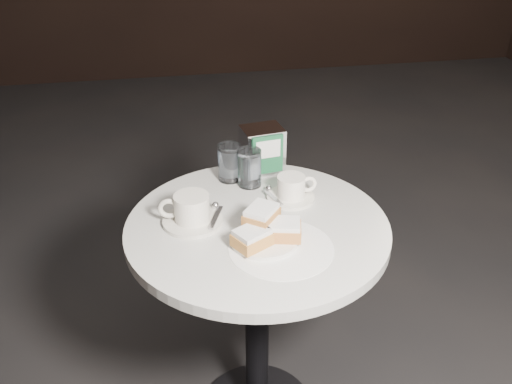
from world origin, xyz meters
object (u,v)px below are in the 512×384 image
Objects in this scene: coffee_cup_right at (291,189)px; water_glass_left at (230,163)px; cafe_table at (257,282)px; coffee_cup_left at (191,211)px; beignet_plate at (265,231)px; napkin_dispenser at (262,150)px; water_glass_right at (249,168)px.

coffee_cup_right is 1.32× the size of water_glass_left.
cafe_table is 6.64× the size of water_glass_left.
coffee_cup_left is 0.26m from water_glass_left.
beignet_plate is 0.39m from napkin_dispenser.
water_glass_right is at bearing 131.68° from coffee_cup_right.
water_glass_right reaches higher than cafe_table.
water_glass_right is at bearing -39.80° from water_glass_left.
water_glass_left is (0.13, 0.22, 0.02)m from coffee_cup_left.
coffee_cup_right is at bearing 43.18° from cafe_table.
water_glass_left reaches higher than beignet_plate.
water_glass_left is at bearing 140.20° from water_glass_right.
beignet_plate is at bearing -92.01° from water_glass_right.
coffee_cup_left is 0.26m from water_glass_right.
cafe_table is 0.41m from napkin_dispenser.
water_glass_left and water_glass_right have the same top height.
coffee_cup_right is 0.15m from water_glass_right.
napkin_dispenser is at bearing 101.11° from coffee_cup_right.
water_glass_right is (0.05, -0.04, 0.00)m from water_glass_left.
water_glass_left is at bearing 65.29° from coffee_cup_left.
beignet_plate reaches higher than coffee_cup_left.
coffee_cup_left is 1.19× the size of coffee_cup_right.
water_glass_right is 0.80× the size of napkin_dispenser.
beignet_plate is 0.34m from water_glass_left.
beignet_plate is at bearing -108.28° from napkin_dispenser.
cafe_table is 0.33m from water_glass_right.
water_glass_left is (-0.04, 0.34, 0.02)m from beignet_plate.
coffee_cup_right is 0.20m from napkin_dispenser.
coffee_cup_left is at bearing -168.76° from coffee_cup_right.
water_glass_right reaches higher than beignet_plate.
coffee_cup_left is 1.58× the size of water_glass_left.
napkin_dispenser is (0.11, 0.04, 0.02)m from water_glass_left.
water_glass_right is (0.02, 0.21, 0.25)m from cafe_table.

